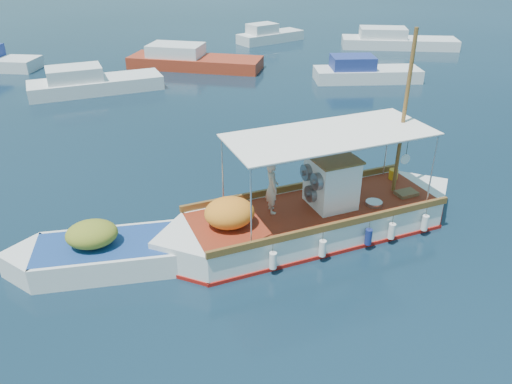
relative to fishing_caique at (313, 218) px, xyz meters
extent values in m
plane|color=black|center=(-0.27, 0.23, -0.56)|extent=(160.00, 160.00, 0.00)
cube|color=white|center=(0.06, 0.01, -0.19)|extent=(8.30, 4.12, 1.16)
cube|color=white|center=(-3.83, -0.75, -0.19)|extent=(2.60, 2.60, 1.16)
cube|color=white|center=(3.96, 0.77, -0.19)|extent=(2.60, 2.60, 1.16)
cube|color=maroon|center=(0.06, 0.01, -0.54)|extent=(8.42, 4.22, 0.19)
cube|color=maroon|center=(0.06, 0.01, 0.37)|extent=(8.26, 3.91, 0.06)
cube|color=brown|center=(-0.19, 1.32, 0.49)|extent=(7.91, 1.64, 0.21)
cube|color=brown|center=(0.32, -1.30, 0.49)|extent=(7.91, 1.64, 0.21)
cube|color=white|center=(0.58, 0.11, 1.18)|extent=(1.51, 1.59, 1.59)
cube|color=brown|center=(0.58, 0.11, 2.01)|extent=(1.63, 1.72, 0.06)
cylinder|color=slate|center=(-0.03, -0.35, 1.50)|extent=(0.33, 0.56, 0.53)
cylinder|color=slate|center=(-0.16, 0.31, 1.50)|extent=(0.33, 0.56, 0.53)
cylinder|color=slate|center=(-0.09, -0.02, 0.92)|extent=(0.33, 0.56, 0.53)
cylinder|color=brown|center=(2.97, 0.58, 3.03)|extent=(0.15, 0.15, 5.29)
cylinder|color=brown|center=(2.14, 0.42, 2.61)|extent=(1.89, 0.45, 0.08)
cylinder|color=silver|center=(-2.76, 0.65, 1.58)|extent=(0.05, 0.05, 2.38)
cylinder|color=silver|center=(-2.31, -1.64, 1.58)|extent=(0.05, 0.05, 2.38)
cylinder|color=silver|center=(3.16, 1.80, 1.58)|extent=(0.05, 0.05, 2.38)
cylinder|color=silver|center=(3.61, -0.48, 1.58)|extent=(0.05, 0.05, 2.38)
cube|color=white|center=(0.43, 0.08, 2.79)|extent=(6.61, 3.69, 0.04)
ellipsoid|color=orange|center=(-2.74, -0.54, 0.83)|extent=(1.70, 1.52, 0.89)
cube|color=orange|center=(1.30, 0.85, 0.60)|extent=(0.30, 0.24, 0.42)
cylinder|color=orange|center=(3.35, 1.41, 0.57)|extent=(0.37, 0.37, 0.36)
cube|color=brown|center=(3.26, 0.20, 0.45)|extent=(0.77, 0.60, 0.13)
cylinder|color=#B2B2B2|center=(1.94, -0.21, 0.45)|extent=(0.62, 0.62, 0.13)
cylinder|color=white|center=(2.56, -0.63, 2.11)|extent=(0.32, 0.09, 0.32)
cylinder|color=white|center=(-1.73, -1.85, -0.09)|extent=(0.25, 0.25, 0.51)
cylinder|color=navy|center=(1.38, -1.24, -0.09)|extent=(0.25, 0.25, 0.51)
cylinder|color=white|center=(3.46, -0.83, -0.09)|extent=(0.25, 0.25, 0.51)
imported|color=#C1B3A0|center=(-1.34, 0.04, 1.23)|extent=(0.41, 0.61, 1.66)
cube|color=white|center=(-5.78, -0.50, -0.29)|extent=(5.08, 2.04, 0.99)
cube|color=white|center=(-8.31, -0.46, -0.29)|extent=(1.97, 1.97, 0.99)
cube|color=white|center=(-3.26, -0.53, -0.29)|extent=(1.97, 1.97, 0.99)
cube|color=navy|center=(-5.78, -0.50, 0.18)|extent=(5.08, 1.82, 0.05)
ellipsoid|color=olive|center=(-6.66, -0.49, 0.57)|extent=(1.47, 1.21, 0.73)
cube|color=silver|center=(-8.02, 17.80, -0.26)|extent=(8.02, 3.88, 1.00)
cube|color=silver|center=(-9.15, 17.57, 0.64)|extent=(3.42, 2.61, 0.80)
cube|color=#A0301A|center=(-1.65, 22.29, -0.26)|extent=(9.58, 6.28, 1.00)
cube|color=silver|center=(-2.92, 22.85, 0.64)|extent=(4.34, 3.67, 0.80)
cube|color=silver|center=(8.88, 16.83, -0.26)|extent=(6.94, 3.10, 1.00)
cube|color=navy|center=(7.88, 16.97, 0.64)|extent=(2.91, 2.22, 0.80)
cube|color=silver|center=(15.37, 25.70, -0.26)|extent=(9.56, 5.19, 1.00)
cube|color=silver|center=(14.05, 26.11, 0.64)|extent=(4.17, 3.19, 0.80)
cube|color=silver|center=(5.58, 30.25, -0.26)|extent=(6.20, 4.27, 1.00)
cube|color=silver|center=(4.78, 29.88, 0.64)|extent=(2.85, 2.53, 0.80)
camera|label=1|loc=(-4.49, -13.00, 8.19)|focal=35.00mm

